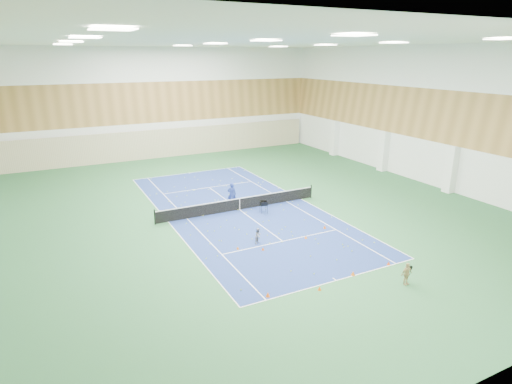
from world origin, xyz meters
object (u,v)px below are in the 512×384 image
tennis_net (240,203)px  coach (232,194)px  child_apron (407,274)px  ball_cart (264,207)px  child_court (258,236)px

tennis_net → coach: bearing=95.5°
child_apron → ball_cart: 12.50m
child_apron → coach: bearing=99.2°
tennis_net → child_apron: bearing=-78.1°
ball_cart → coach: bearing=133.9°
child_court → ball_cart: child_court is taller
child_apron → ball_cart: child_apron is taller
coach → child_apron: coach is taller
child_apron → ball_cart: size_ratio=1.31×
coach → ball_cart: bearing=142.3°
child_court → ball_cart: bearing=28.8°
coach → child_apron: (3.02, -14.96, -0.32)m
coach → ball_cart: coach is taller
tennis_net → ball_cart: size_ratio=13.95×
coach → child_apron: size_ratio=1.53×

